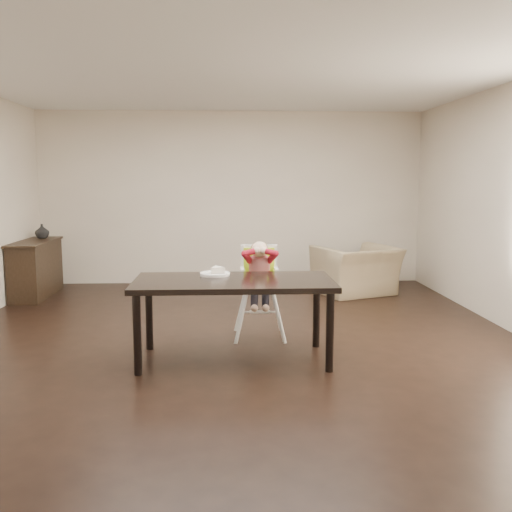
# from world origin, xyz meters

# --- Properties ---
(ground) EXTENTS (7.00, 7.00, 0.00)m
(ground) POSITION_xyz_m (0.00, 0.00, 0.00)
(ground) COLOR black
(ground) RESTS_ON ground
(room_walls) EXTENTS (6.02, 7.02, 2.71)m
(room_walls) POSITION_xyz_m (0.00, 0.00, 1.86)
(room_walls) COLOR beige
(room_walls) RESTS_ON ground
(dining_table) EXTENTS (1.80, 0.90, 0.75)m
(dining_table) POSITION_xyz_m (-0.02, -0.46, 0.67)
(dining_table) COLOR black
(dining_table) RESTS_ON ground
(high_chair) EXTENTS (0.43, 0.43, 1.01)m
(high_chair) POSITION_xyz_m (0.26, 0.31, 0.72)
(high_chair) COLOR white
(high_chair) RESTS_ON ground
(plate) EXTENTS (0.34, 0.34, 0.08)m
(plate) POSITION_xyz_m (-0.19, -0.23, 0.78)
(plate) COLOR white
(plate) RESTS_ON dining_table
(armchair) EXTENTS (1.23, 1.02, 0.92)m
(armchair) POSITION_xyz_m (1.78, 2.46, 0.46)
(armchair) COLOR tan
(armchair) RESTS_ON ground
(sideboard) EXTENTS (0.44, 1.26, 0.79)m
(sideboard) POSITION_xyz_m (-2.78, 2.54, 0.40)
(sideboard) COLOR black
(sideboard) RESTS_ON ground
(vase) EXTENTS (0.26, 0.27, 0.20)m
(vase) POSITION_xyz_m (-2.78, 2.89, 0.89)
(vase) COLOR #99999E
(vase) RESTS_ON sideboard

